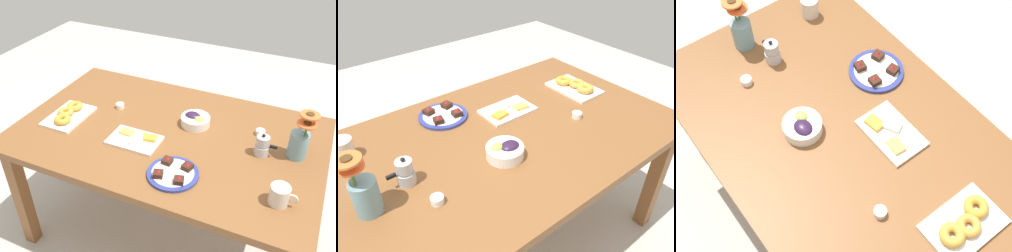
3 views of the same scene
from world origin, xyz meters
TOP-DOWN VIEW (x-y plane):
  - ground_plane at (0.00, 0.00)m, footprint 6.00×6.00m
  - dining_table at (0.00, 0.00)m, footprint 1.60×1.00m
  - coffee_mug at (0.63, -0.27)m, footprint 0.12×0.08m
  - grape_bowl at (0.10, 0.13)m, footprint 0.16×0.16m
  - cheese_platter at (-0.12, -0.14)m, footprint 0.26×0.17m
  - croissant_platter at (-0.57, -0.10)m, footprint 0.19×0.28m
  - jam_cup_honey at (0.45, 0.18)m, footprint 0.05×0.05m
  - jam_cup_berry at (-0.35, 0.11)m, footprint 0.05×0.05m
  - dessert_plate at (0.16, -0.30)m, footprint 0.24×0.24m
  - flower_vase at (0.65, 0.07)m, footprint 0.11×0.11m
  - moka_pot at (0.49, 0.02)m, footprint 0.11×0.07m

SIDE VIEW (x-z plane):
  - ground_plane at x=0.00m, z-range 0.00..0.00m
  - dining_table at x=0.00m, z-range 0.28..1.02m
  - cheese_platter at x=-0.12m, z-range 0.73..0.77m
  - dessert_plate at x=0.16m, z-range 0.72..0.78m
  - jam_cup_honey at x=0.45m, z-range 0.74..0.77m
  - jam_cup_berry at x=-0.35m, z-range 0.74..0.77m
  - croissant_platter at x=-0.57m, z-range 0.73..0.78m
  - grape_bowl at x=0.10m, z-range 0.74..0.80m
  - coffee_mug at x=0.63m, z-range 0.74..0.83m
  - moka_pot at x=0.49m, z-range 0.73..0.85m
  - flower_vase at x=0.65m, z-range 0.70..0.95m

